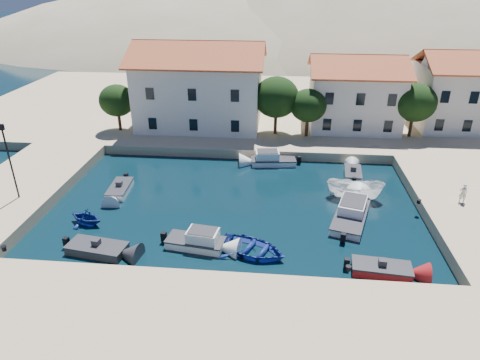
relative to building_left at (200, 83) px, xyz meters
name	(u,v)px	position (x,y,z in m)	size (l,w,h in m)	color
ground	(218,284)	(6.00, -28.00, -5.94)	(400.00, 400.00, 0.00)	black
quay_south	(200,355)	(6.00, -34.00, -5.44)	(52.00, 12.00, 1.00)	#CBAF8B
quay_west	(17,191)	(-13.00, -18.00, -5.44)	(8.00, 20.00, 1.00)	#CBAF8B
quay_north	(270,107)	(8.00, 10.00, -5.44)	(80.00, 36.00, 1.00)	#CBAF8B
hills	(330,106)	(26.64, 95.62, -29.34)	(254.00, 176.00, 99.00)	gray
building_left	(200,83)	(0.00, 0.00, 0.00)	(14.70, 9.45, 9.70)	white
building_mid	(355,91)	(18.00, 1.00, -0.71)	(10.50, 8.40, 8.30)	white
building_right	(460,89)	(30.00, 2.00, -0.46)	(9.45, 8.40, 8.80)	white
trees	(290,101)	(10.51, -2.54, -1.10)	(37.30, 5.30, 6.45)	#382314
lamppost	(8,155)	(-11.50, -20.00, -1.18)	(0.35, 0.25, 6.22)	black
bollards	(266,237)	(8.80, -24.13, -4.79)	(29.36, 9.56, 0.30)	black
motorboat_grey_sw	(97,249)	(-2.79, -25.45, -5.64)	(4.33, 2.42, 1.25)	#2F2F33
cabin_cruiser_south	(195,241)	(3.87, -24.13, -5.46)	(4.30, 2.33, 1.60)	white
rowboat_south	(252,253)	(7.90, -24.50, -5.94)	(3.49, 4.88, 1.01)	navy
motorboat_red_se	(381,269)	(16.35, -25.92, -5.64)	(3.89, 2.04, 1.25)	maroon
cabin_cruiser_east	(351,215)	(15.25, -19.53, -5.46)	(3.81, 6.08, 1.60)	white
boat_east	(354,198)	(16.11, -15.68, -5.94)	(1.80, 4.79, 1.85)	white
motorboat_white_ne	(353,174)	(16.60, -11.25, -5.64)	(1.87, 3.45, 1.25)	white
rowboat_west	(87,223)	(-5.11, -21.85, -5.94)	(2.41, 2.79, 1.47)	navy
motorboat_white_west	(120,189)	(-4.38, -16.45, -5.64)	(1.88, 3.79, 1.25)	white
cabin_cruiser_north	(273,160)	(8.98, -9.00, -5.46)	(4.66, 2.41, 1.60)	white
pedestrian	(463,193)	(24.14, -17.45, -4.13)	(0.59, 0.39, 1.61)	silver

